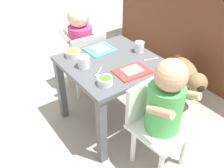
# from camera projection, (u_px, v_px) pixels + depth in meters

# --- Properties ---
(ground_plane) EXTENTS (7.00, 7.00, 0.00)m
(ground_plane) POSITION_uv_depth(u_px,v_px,m) (112.00, 120.00, 1.78)
(ground_plane) COLOR #9E998E
(kitchen_cabinet_back) EXTENTS (1.94, 0.40, 0.87)m
(kitchen_cabinet_back) POSITION_uv_depth(u_px,v_px,m) (217.00, 28.00, 2.03)
(kitchen_cabinet_back) COLOR brown
(kitchen_cabinet_back) RESTS_ON ground
(dining_table) EXTENTS (0.54, 0.55, 0.47)m
(dining_table) POSITION_uv_depth(u_px,v_px,m) (112.00, 74.00, 1.56)
(dining_table) COLOR #515459
(dining_table) RESTS_ON ground
(seated_child_left) EXTENTS (0.30, 0.30, 0.68)m
(seated_child_left) POSITION_uv_depth(u_px,v_px,m) (81.00, 40.00, 1.84)
(seated_child_left) COLOR white
(seated_child_left) RESTS_ON ground
(seated_child_right) EXTENTS (0.30, 0.30, 0.69)m
(seated_child_right) POSITION_uv_depth(u_px,v_px,m) (164.00, 104.00, 1.25)
(seated_child_right) COLOR white
(seated_child_right) RESTS_ON ground
(dog) EXTENTS (0.45, 0.32, 0.30)m
(dog) POSITION_uv_depth(u_px,v_px,m) (187.00, 75.00, 1.90)
(dog) COLOR olive
(dog) RESTS_ON ground
(food_tray_left) EXTENTS (0.16, 0.18, 0.02)m
(food_tray_left) POSITION_uv_depth(u_px,v_px,m) (100.00, 49.00, 1.63)
(food_tray_left) COLOR #4CC6BC
(food_tray_left) RESTS_ON dining_table
(food_tray_right) EXTENTS (0.15, 0.20, 0.02)m
(food_tray_right) POSITION_uv_depth(u_px,v_px,m) (132.00, 71.00, 1.41)
(food_tray_right) COLOR red
(food_tray_right) RESTS_ON dining_table
(water_cup_left) EXTENTS (0.07, 0.07, 0.07)m
(water_cup_left) POSITION_uv_depth(u_px,v_px,m) (84.00, 62.00, 1.44)
(water_cup_left) COLOR white
(water_cup_left) RESTS_ON dining_table
(water_cup_right) EXTENTS (0.06, 0.06, 0.07)m
(water_cup_right) POSITION_uv_depth(u_px,v_px,m) (139.00, 47.00, 1.60)
(water_cup_right) COLOR white
(water_cup_right) RESTS_ON dining_table
(cereal_bowl_right_side) EXTENTS (0.09, 0.09, 0.04)m
(cereal_bowl_right_side) POSITION_uv_depth(u_px,v_px,m) (73.00, 53.00, 1.55)
(cereal_bowl_right_side) COLOR silver
(cereal_bowl_right_side) RESTS_ON dining_table
(cereal_bowl_left_side) EXTENTS (0.08, 0.08, 0.04)m
(cereal_bowl_left_side) POSITION_uv_depth(u_px,v_px,m) (105.00, 81.00, 1.31)
(cereal_bowl_left_side) COLOR white
(cereal_bowl_left_side) RESTS_ON dining_table
(spoon_by_left_tray) EXTENTS (0.04, 0.10, 0.01)m
(spoon_by_left_tray) POSITION_uv_depth(u_px,v_px,m) (153.00, 59.00, 1.53)
(spoon_by_left_tray) COLOR silver
(spoon_by_left_tray) RESTS_ON dining_table
(spoon_by_right_tray) EXTENTS (0.07, 0.09, 0.01)m
(spoon_by_right_tray) POSITION_uv_depth(u_px,v_px,m) (98.00, 73.00, 1.40)
(spoon_by_right_tray) COLOR silver
(spoon_by_right_tray) RESTS_ON dining_table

